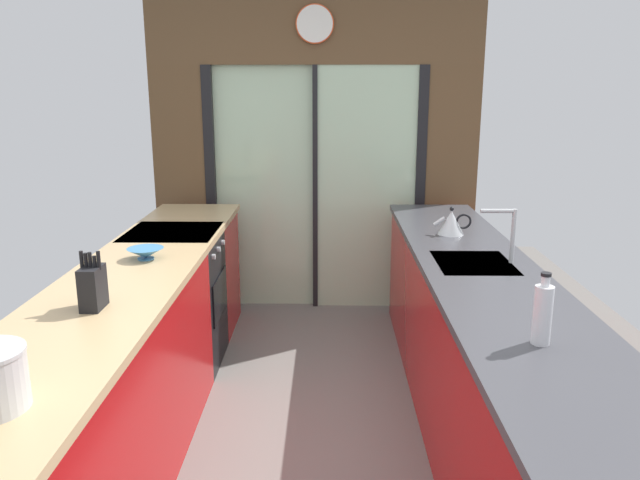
{
  "coord_description": "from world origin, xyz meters",
  "views": [
    {
      "loc": [
        0.11,
        -2.64,
        1.85
      ],
      "look_at": [
        0.06,
        0.76,
        0.99
      ],
      "focal_mm": 34.65,
      "sensor_mm": 36.0,
      "label": 1
    }
  ],
  "objects_px": {
    "oven_range": "(176,299)",
    "kettle": "(451,222)",
    "mixing_bowl": "(146,253)",
    "knife_block": "(93,287)",
    "soap_bottle": "(543,313)"
  },
  "relations": [
    {
      "from": "mixing_bowl",
      "to": "knife_block",
      "type": "distance_m",
      "value": 0.77
    },
    {
      "from": "knife_block",
      "to": "oven_range",
      "type": "bearing_deg",
      "value": 90.74
    },
    {
      "from": "kettle",
      "to": "knife_block",
      "type": "bearing_deg",
      "value": -142.45
    },
    {
      "from": "oven_range",
      "to": "mixing_bowl",
      "type": "xyz_separation_m",
      "value": [
        0.02,
        -0.66,
        0.5
      ]
    },
    {
      "from": "mixing_bowl",
      "to": "soap_bottle",
      "type": "relative_size",
      "value": 0.72
    },
    {
      "from": "knife_block",
      "to": "soap_bottle",
      "type": "height_order",
      "value": "soap_bottle"
    },
    {
      "from": "knife_block",
      "to": "kettle",
      "type": "xyz_separation_m",
      "value": [
        1.78,
        1.37,
        -0.02
      ]
    },
    {
      "from": "knife_block",
      "to": "soap_bottle",
      "type": "relative_size",
      "value": 0.93
    },
    {
      "from": "oven_range",
      "to": "kettle",
      "type": "height_order",
      "value": "kettle"
    },
    {
      "from": "soap_bottle",
      "to": "knife_block",
      "type": "bearing_deg",
      "value": 168.99
    },
    {
      "from": "oven_range",
      "to": "knife_block",
      "type": "distance_m",
      "value": 1.53
    },
    {
      "from": "kettle",
      "to": "oven_range",
      "type": "bearing_deg",
      "value": 178.27
    },
    {
      "from": "kettle",
      "to": "mixing_bowl",
      "type": "bearing_deg",
      "value": -161.22
    },
    {
      "from": "kettle",
      "to": "soap_bottle",
      "type": "height_order",
      "value": "soap_bottle"
    },
    {
      "from": "oven_range",
      "to": "knife_block",
      "type": "xyz_separation_m",
      "value": [
        0.02,
        -1.42,
        0.56
      ]
    }
  ]
}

